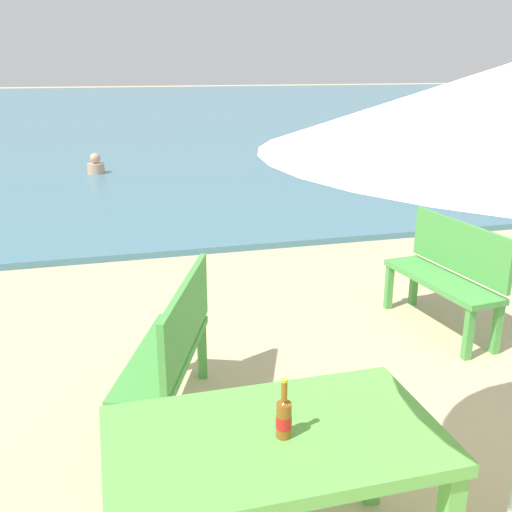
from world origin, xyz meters
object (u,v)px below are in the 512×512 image
object	(u,v)px
beer_bottle_amber	(284,417)
bench_green_right	(173,344)
bench_green_left	(449,269)
picnic_table_green	(274,456)
swimmer_person	(96,165)

from	to	relation	value
beer_bottle_amber	bench_green_right	bearing A→B (deg)	101.10
bench_green_left	bench_green_right	bearing A→B (deg)	-162.05
beer_bottle_amber	picnic_table_green	bearing A→B (deg)	134.51
bench_green_left	beer_bottle_amber	bearing A→B (deg)	-134.74
picnic_table_green	beer_bottle_amber	world-z (taller)	beer_bottle_amber
picnic_table_green	swimmer_person	distance (m)	10.46
swimmer_person	picnic_table_green	bearing A→B (deg)	-86.62
picnic_table_green	swimmer_person	world-z (taller)	picnic_table_green
beer_bottle_amber	bench_green_right	distance (m)	1.47
bench_green_left	picnic_table_green	bearing A→B (deg)	-135.51
beer_bottle_amber	swimmer_person	distance (m)	10.50
picnic_table_green	bench_green_right	size ratio (longest dim) A/B	1.12
bench_green_left	bench_green_right	size ratio (longest dim) A/B	0.99
swimmer_person	beer_bottle_amber	bearing A→B (deg)	-86.47
picnic_table_green	beer_bottle_amber	size ratio (longest dim) A/B	5.28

